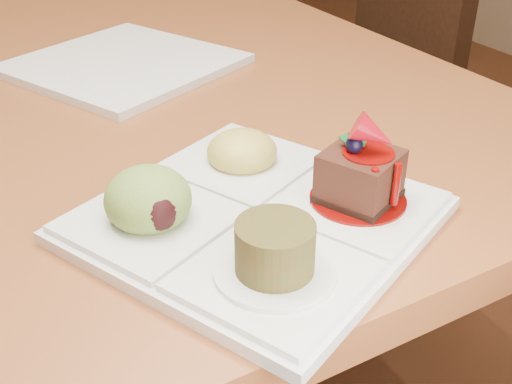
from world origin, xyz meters
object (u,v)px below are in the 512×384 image
chair_right (368,53)px  sampler_plate (251,205)px  second_plate (124,64)px  dining_table (31,61)px

chair_right → sampler_plate: (-0.76, -0.77, 0.21)m
chair_right → second_plate: chair_right is taller
chair_right → second_plate: 0.81m
dining_table → second_plate: bearing=-76.0°
sampler_plate → second_plate: (0.04, 0.45, -0.02)m
chair_right → sampler_plate: size_ratio=2.77×
dining_table → chair_right: size_ratio=1.82×
dining_table → chair_right: 0.80m
dining_table → sampler_plate: bearing=-87.4°
dining_table → chair_right: (0.79, 0.02, -0.12)m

